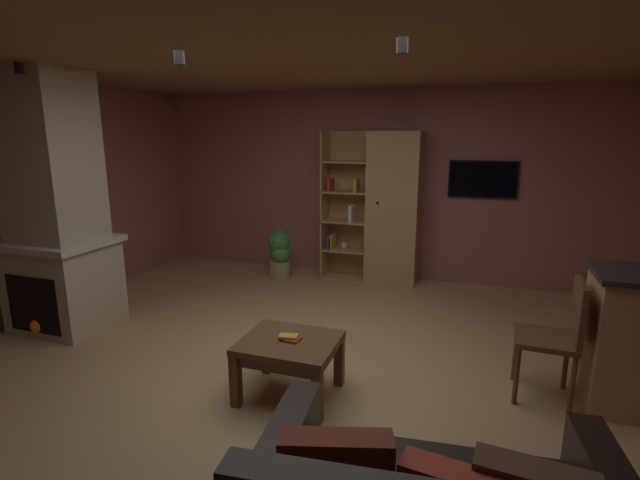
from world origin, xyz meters
The scene contains 15 objects.
floor centered at (0.00, 0.00, -0.01)m, with size 6.41×5.91×0.02m, color tan.
wall_back centered at (0.00, 2.98, 1.26)m, with size 6.53×0.06×2.51m, color #9E5B56.
ceiling centered at (0.00, 0.00, 2.52)m, with size 6.41×5.91×0.02m, color #8E6B47.
window_pane_back centered at (-0.25, 2.95, 1.39)m, with size 0.60×0.01×0.81m, color white.
stone_fireplace centered at (-2.65, 0.18, 1.13)m, with size 0.94×0.84×2.51m.
bookshelf_cabinet centered at (0.12, 2.71, 0.97)m, with size 1.26×0.41×1.96m.
coffee_table centered at (0.00, -0.30, 0.36)m, with size 0.70×0.60×0.45m.
table_book_0 centered at (0.03, -0.30, 0.45)m, with size 0.11×0.11×0.02m, color #B22D2D.
table_book_1 centered at (-0.01, -0.30, 0.47)m, with size 0.14×0.08×0.02m, color gold.
dining_chair centered at (1.86, 0.29, 0.53)m, with size 0.43×0.43×0.92m.
potted_floor_plant centered at (-1.26, 2.39, 0.34)m, with size 0.31×0.31×0.66m.
wall_mounted_tv centered at (1.27, 2.92, 1.38)m, with size 0.82×0.06×0.46m.
track_light_spot_0 centered at (-2.32, -0.28, 2.44)m, with size 0.07×0.07×0.09m, color black.
track_light_spot_1 centered at (-0.79, -0.31, 2.44)m, with size 0.07×0.07×0.09m, color black.
track_light_spot_2 centered at (0.75, -0.27, 2.44)m, with size 0.07×0.07×0.09m, color black.
Camera 1 is at (1.25, -3.25, 1.93)m, focal length 26.26 mm.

